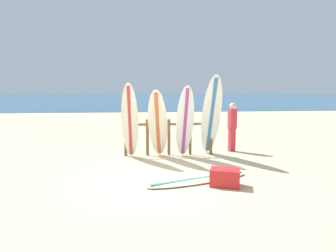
{
  "coord_description": "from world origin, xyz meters",
  "views": [
    {
      "loc": [
        -0.36,
        -6.17,
        2.01
      ],
      "look_at": [
        0.47,
        2.57,
        0.85
      ],
      "focal_mm": 30.48,
      "sensor_mm": 36.0,
      "label": 1
    }
  ],
  "objects_px": {
    "surfboard_leaning_far_left": "(130,121)",
    "surfboard_lying_on_sand": "(199,179)",
    "cooler_box": "(225,177)",
    "small_boat_offshore": "(213,102)",
    "surfboard_rack": "(169,134)",
    "beachgoer_standing": "(232,125)",
    "surfboard_leaning_center_left": "(185,122)",
    "surfboard_leaning_left": "(158,124)",
    "surfboard_leaning_center": "(211,116)"
  },
  "relations": [
    {
      "from": "surfboard_leaning_left",
      "to": "surfboard_leaning_center_left",
      "type": "xyz_separation_m",
      "value": [
        0.78,
        -0.01,
        0.05
      ]
    },
    {
      "from": "surfboard_leaning_left",
      "to": "cooler_box",
      "type": "xyz_separation_m",
      "value": [
        1.25,
        -2.49,
        -0.82
      ]
    },
    {
      "from": "surfboard_leaning_center_left",
      "to": "beachgoer_standing",
      "type": "relative_size",
      "value": 1.35
    },
    {
      "from": "beachgoer_standing",
      "to": "cooler_box",
      "type": "xyz_separation_m",
      "value": [
        -1.18,
        -3.2,
        -0.68
      ]
    },
    {
      "from": "surfboard_rack",
      "to": "small_boat_offshore",
      "type": "xyz_separation_m",
      "value": [
        8.87,
        29.22,
        -0.4
      ]
    },
    {
      "from": "surfboard_rack",
      "to": "small_boat_offshore",
      "type": "bearing_deg",
      "value": 73.12
    },
    {
      "from": "surfboard_leaning_left",
      "to": "surfboard_leaning_center",
      "type": "relative_size",
      "value": 0.83
    },
    {
      "from": "surfboard_rack",
      "to": "beachgoer_standing",
      "type": "bearing_deg",
      "value": 9.18
    },
    {
      "from": "surfboard_leaning_center",
      "to": "beachgoer_standing",
      "type": "distance_m",
      "value": 1.15
    },
    {
      "from": "surfboard_leaning_far_left",
      "to": "surfboard_leaning_center_left",
      "type": "bearing_deg",
      "value": -0.59
    },
    {
      "from": "surfboard_rack",
      "to": "small_boat_offshore",
      "type": "height_order",
      "value": "surfboard_rack"
    },
    {
      "from": "surfboard_rack",
      "to": "beachgoer_standing",
      "type": "height_order",
      "value": "beachgoer_standing"
    },
    {
      "from": "surfboard_leaning_center_left",
      "to": "surfboard_leaning_center",
      "type": "xyz_separation_m",
      "value": [
        0.78,
        0.04,
        0.15
      ]
    },
    {
      "from": "surfboard_leaning_far_left",
      "to": "cooler_box",
      "type": "distance_m",
      "value": 3.35
    },
    {
      "from": "surfboard_leaning_center_left",
      "to": "cooler_box",
      "type": "bearing_deg",
      "value": -79.46
    },
    {
      "from": "surfboard_rack",
      "to": "surfboard_leaning_left",
      "type": "bearing_deg",
      "value": -133.97
    },
    {
      "from": "beachgoer_standing",
      "to": "surfboard_leaning_center_left",
      "type": "bearing_deg",
      "value": -156.33
    },
    {
      "from": "surfboard_leaning_left",
      "to": "beachgoer_standing",
      "type": "height_order",
      "value": "surfboard_leaning_left"
    },
    {
      "from": "surfboard_leaning_left",
      "to": "cooler_box",
      "type": "bearing_deg",
      "value": -63.46
    },
    {
      "from": "surfboard_leaning_far_left",
      "to": "surfboard_lying_on_sand",
      "type": "bearing_deg",
      "value": -54.02
    },
    {
      "from": "surfboard_rack",
      "to": "cooler_box",
      "type": "height_order",
      "value": "surfboard_rack"
    },
    {
      "from": "surfboard_rack",
      "to": "surfboard_leaning_center",
      "type": "height_order",
      "value": "surfboard_leaning_center"
    },
    {
      "from": "surfboard_leaning_center_left",
      "to": "surfboard_leaning_center",
      "type": "distance_m",
      "value": 0.8
    },
    {
      "from": "surfboard_leaning_left",
      "to": "surfboard_leaning_center_left",
      "type": "bearing_deg",
      "value": -0.9
    },
    {
      "from": "surfboard_rack",
      "to": "cooler_box",
      "type": "bearing_deg",
      "value": -72.83
    },
    {
      "from": "surfboard_lying_on_sand",
      "to": "surfboard_leaning_center_left",
      "type": "bearing_deg",
      "value": 89.67
    },
    {
      "from": "surfboard_leaning_left",
      "to": "small_boat_offshore",
      "type": "distance_m",
      "value": 31.01
    },
    {
      "from": "surfboard_leaning_left",
      "to": "beachgoer_standing",
      "type": "bearing_deg",
      "value": 16.25
    },
    {
      "from": "surfboard_leaning_far_left",
      "to": "surfboard_leaning_left",
      "type": "bearing_deg",
      "value": -0.27
    },
    {
      "from": "surfboard_leaning_far_left",
      "to": "surfboard_leaning_left",
      "type": "relative_size",
      "value": 1.09
    },
    {
      "from": "surfboard_leaning_center",
      "to": "cooler_box",
      "type": "relative_size",
      "value": 4.01
    },
    {
      "from": "surfboard_rack",
      "to": "beachgoer_standing",
      "type": "xyz_separation_m",
      "value": [
        2.06,
        0.33,
        0.2
      ]
    },
    {
      "from": "surfboard_rack",
      "to": "cooler_box",
      "type": "xyz_separation_m",
      "value": [
        0.89,
        -2.87,
        -0.48
      ]
    },
    {
      "from": "small_boat_offshore",
      "to": "cooler_box",
      "type": "bearing_deg",
      "value": -103.97
    },
    {
      "from": "cooler_box",
      "to": "surfboard_leaning_left",
      "type": "bearing_deg",
      "value": 136.2
    },
    {
      "from": "beachgoer_standing",
      "to": "surfboard_lying_on_sand",
      "type": "bearing_deg",
      "value": -120.07
    },
    {
      "from": "cooler_box",
      "to": "surfboard_leaning_center",
      "type": "bearing_deg",
      "value": 102.46
    },
    {
      "from": "small_boat_offshore",
      "to": "cooler_box",
      "type": "height_order",
      "value": "small_boat_offshore"
    },
    {
      "from": "beachgoer_standing",
      "to": "cooler_box",
      "type": "bearing_deg",
      "value": -110.19
    },
    {
      "from": "surfboard_lying_on_sand",
      "to": "cooler_box",
      "type": "bearing_deg",
      "value": -36.34
    },
    {
      "from": "surfboard_leaning_center_left",
      "to": "surfboard_leaning_left",
      "type": "bearing_deg",
      "value": 179.1
    },
    {
      "from": "surfboard_leaning_center_left",
      "to": "cooler_box",
      "type": "xyz_separation_m",
      "value": [
        0.46,
        -2.48,
        -0.87
      ]
    },
    {
      "from": "surfboard_rack",
      "to": "surfboard_lying_on_sand",
      "type": "distance_m",
      "value": 2.63
    },
    {
      "from": "surfboard_leaning_center",
      "to": "small_boat_offshore",
      "type": "distance_m",
      "value": 30.56
    },
    {
      "from": "cooler_box",
      "to": "small_boat_offshore",
      "type": "bearing_deg",
      "value": 95.69
    },
    {
      "from": "surfboard_rack",
      "to": "cooler_box",
      "type": "relative_size",
      "value": 4.5
    },
    {
      "from": "cooler_box",
      "to": "surfboard_rack",
      "type": "bearing_deg",
      "value": 126.83
    },
    {
      "from": "surfboard_leaning_left",
      "to": "surfboard_leaning_center_left",
      "type": "distance_m",
      "value": 0.79
    },
    {
      "from": "surfboard_leaning_center_left",
      "to": "surfboard_leaning_center",
      "type": "relative_size",
      "value": 0.88
    },
    {
      "from": "surfboard_leaning_center_left",
      "to": "small_boat_offshore",
      "type": "distance_m",
      "value": 30.8
    }
  ]
}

